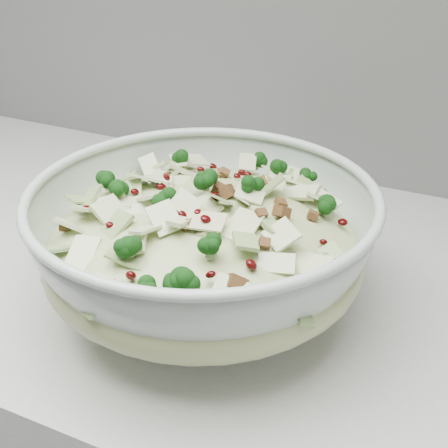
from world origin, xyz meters
The scene contains 2 objects.
mixing_bowl centered at (-0.17, 1.60, 0.97)m, with size 0.43×0.43×0.14m.
salad centered at (-0.17, 1.60, 0.99)m, with size 0.43×0.43×0.14m.
Camera 1 is at (0.07, 1.13, 1.29)m, focal length 50.00 mm.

